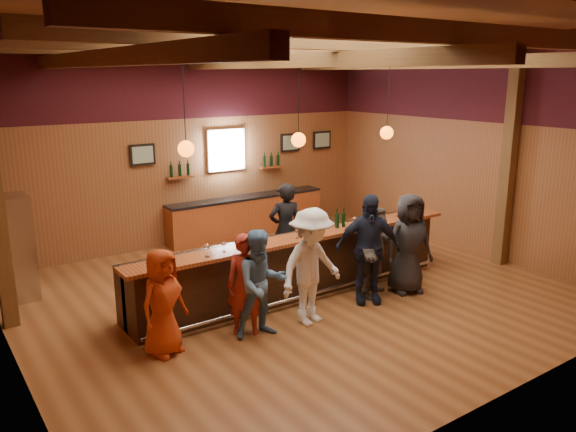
{
  "coord_description": "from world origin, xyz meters",
  "views": [
    {
      "loc": [
        -5.4,
        -7.45,
        3.74
      ],
      "look_at": [
        0.0,
        0.3,
        1.35
      ],
      "focal_mm": 35.0,
      "sensor_mm": 36.0,
      "label": 1
    }
  ],
  "objects_px": {
    "stainless_fridge": "(10,249)",
    "customer_navy": "(368,249)",
    "back_bar_cabinet": "(247,216)",
    "customer_white": "(311,267)",
    "bottle_a": "(337,220)",
    "customer_denim": "(261,284)",
    "customer_orange": "(163,302)",
    "customer_brown": "(373,250)",
    "customer_redvest": "(246,285)",
    "customer_dark": "(409,244)",
    "bar_counter": "(294,263)",
    "ice_bucket": "(306,226)",
    "bartender": "(285,230)"
  },
  "relations": [
    {
      "from": "stainless_fridge",
      "to": "customer_navy",
      "type": "distance_m",
      "value": 6.0
    },
    {
      "from": "back_bar_cabinet",
      "to": "customer_white",
      "type": "xyz_separation_m",
      "value": [
        -1.71,
        -4.77,
        0.43
      ]
    },
    {
      "from": "customer_navy",
      "to": "bottle_a",
      "type": "bearing_deg",
      "value": 119.12
    },
    {
      "from": "stainless_fridge",
      "to": "bottle_a",
      "type": "xyz_separation_m",
      "value": [
        4.86,
        -2.72,
        0.35
      ]
    },
    {
      "from": "customer_denim",
      "to": "customer_orange",
      "type": "bearing_deg",
      "value": 179.35
    },
    {
      "from": "customer_brown",
      "to": "bottle_a",
      "type": "relative_size",
      "value": 4.6
    },
    {
      "from": "customer_redvest",
      "to": "customer_dark",
      "type": "xyz_separation_m",
      "value": [
        3.18,
        -0.2,
        0.12
      ]
    },
    {
      "from": "customer_orange",
      "to": "bar_counter",
      "type": "bearing_deg",
      "value": -3.64
    },
    {
      "from": "customer_denim",
      "to": "customer_dark",
      "type": "distance_m",
      "value": 3.03
    },
    {
      "from": "customer_denim",
      "to": "bottle_a",
      "type": "relative_size",
      "value": 4.62
    },
    {
      "from": "customer_dark",
      "to": "ice_bucket",
      "type": "xyz_separation_m",
      "value": [
        -1.52,
        0.95,
        0.34
      ]
    },
    {
      "from": "customer_redvest",
      "to": "ice_bucket",
      "type": "bearing_deg",
      "value": 54.07
    },
    {
      "from": "customer_orange",
      "to": "customer_denim",
      "type": "xyz_separation_m",
      "value": [
        1.38,
        -0.3,
        0.06
      ]
    },
    {
      "from": "customer_white",
      "to": "stainless_fridge",
      "type": "bearing_deg",
      "value": 125.83
    },
    {
      "from": "customer_orange",
      "to": "customer_navy",
      "type": "relative_size",
      "value": 0.8
    },
    {
      "from": "bar_counter",
      "to": "bartender",
      "type": "distance_m",
      "value": 0.94
    },
    {
      "from": "customer_white",
      "to": "bottle_a",
      "type": "relative_size",
      "value": 5.22
    },
    {
      "from": "stainless_fridge",
      "to": "back_bar_cabinet",
      "type": "bearing_deg",
      "value": 11.93
    },
    {
      "from": "bartender",
      "to": "customer_redvest",
      "type": "bearing_deg",
      "value": 54.66
    },
    {
      "from": "customer_redvest",
      "to": "customer_denim",
      "type": "distance_m",
      "value": 0.25
    },
    {
      "from": "customer_dark",
      "to": "bartender",
      "type": "bearing_deg",
      "value": 140.68
    },
    {
      "from": "bar_counter",
      "to": "customer_orange",
      "type": "relative_size",
      "value": 4.2
    },
    {
      "from": "bar_counter",
      "to": "back_bar_cabinet",
      "type": "xyz_separation_m",
      "value": [
        1.18,
        3.57,
        -0.05
      ]
    },
    {
      "from": "customer_navy",
      "to": "bartender",
      "type": "xyz_separation_m",
      "value": [
        -0.38,
        1.85,
        -0.04
      ]
    },
    {
      "from": "bar_counter",
      "to": "stainless_fridge",
      "type": "bearing_deg",
      "value": 149.24
    },
    {
      "from": "back_bar_cabinet",
      "to": "customer_redvest",
      "type": "relative_size",
      "value": 2.63
    },
    {
      "from": "stainless_fridge",
      "to": "customer_brown",
      "type": "distance_m",
      "value": 6.15
    },
    {
      "from": "stainless_fridge",
      "to": "bartender",
      "type": "bearing_deg",
      "value": -20.47
    },
    {
      "from": "customer_denim",
      "to": "customer_dark",
      "type": "height_order",
      "value": "customer_dark"
    },
    {
      "from": "customer_brown",
      "to": "bar_counter",
      "type": "bearing_deg",
      "value": 107.48
    },
    {
      "from": "bartender",
      "to": "bottle_a",
      "type": "height_order",
      "value": "bartender"
    },
    {
      "from": "customer_brown",
      "to": "ice_bucket",
      "type": "height_order",
      "value": "customer_brown"
    },
    {
      "from": "customer_navy",
      "to": "customer_brown",
      "type": "distance_m",
      "value": 0.37
    },
    {
      "from": "stainless_fridge",
      "to": "customer_orange",
      "type": "bearing_deg",
      "value": -67.78
    },
    {
      "from": "bar_counter",
      "to": "customer_white",
      "type": "relative_size",
      "value": 3.46
    },
    {
      "from": "customer_dark",
      "to": "customer_redvest",
      "type": "bearing_deg",
      "value": -166.71
    },
    {
      "from": "back_bar_cabinet",
      "to": "customer_orange",
      "type": "bearing_deg",
      "value": -131.88
    },
    {
      "from": "customer_white",
      "to": "customer_brown",
      "type": "distance_m",
      "value": 1.6
    },
    {
      "from": "back_bar_cabinet",
      "to": "customer_denim",
      "type": "relative_size",
      "value": 2.48
    },
    {
      "from": "customer_white",
      "to": "customer_dark",
      "type": "height_order",
      "value": "customer_white"
    },
    {
      "from": "customer_navy",
      "to": "bartender",
      "type": "relative_size",
      "value": 1.04
    },
    {
      "from": "customer_navy",
      "to": "customer_brown",
      "type": "height_order",
      "value": "customer_navy"
    },
    {
      "from": "customer_redvest",
      "to": "customer_denim",
      "type": "bearing_deg",
      "value": -23.7
    },
    {
      "from": "customer_denim",
      "to": "customer_navy",
      "type": "relative_size",
      "value": 0.86
    },
    {
      "from": "back_bar_cabinet",
      "to": "customer_dark",
      "type": "relative_size",
      "value": 2.26
    },
    {
      "from": "ice_bucket",
      "to": "customer_dark",
      "type": "bearing_deg",
      "value": -31.85
    },
    {
      "from": "bar_counter",
      "to": "ice_bucket",
      "type": "height_order",
      "value": "ice_bucket"
    },
    {
      "from": "stainless_fridge",
      "to": "bartender",
      "type": "distance_m",
      "value": 4.78
    },
    {
      "from": "customer_brown",
      "to": "bottle_a",
      "type": "height_order",
      "value": "customer_brown"
    },
    {
      "from": "customer_denim",
      "to": "ice_bucket",
      "type": "distance_m",
      "value": 1.83
    }
  ]
}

